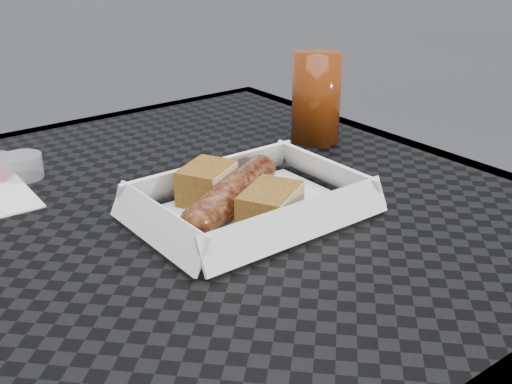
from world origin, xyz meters
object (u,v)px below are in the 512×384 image
at_px(patio_table, 182,268).
at_px(drink_glass, 316,97).
at_px(bratwurst, 232,194).
at_px(food_tray, 251,212).

xyz_separation_m(patio_table, drink_glass, (0.29, 0.09, 0.14)).
xyz_separation_m(patio_table, bratwurst, (0.04, -0.04, 0.10)).
bearing_deg(drink_glass, patio_table, -162.98).
distance_m(food_tray, bratwurst, 0.03).
height_order(food_tray, drink_glass, drink_glass).
relative_size(food_tray, bratwurst, 1.24).
distance_m(patio_table, food_tray, 0.11).
bearing_deg(bratwurst, food_tray, -49.90).
bearing_deg(food_tray, bratwurst, 130.10).
height_order(food_tray, bratwurst, bratwurst).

